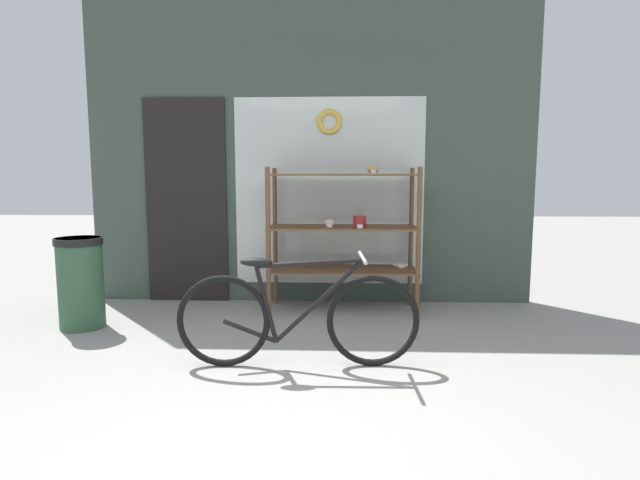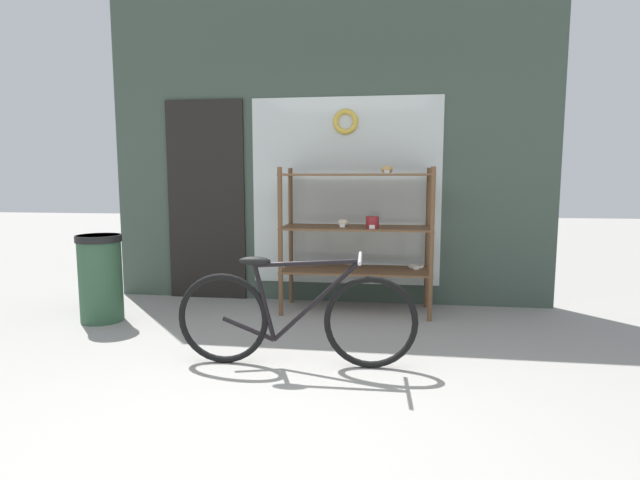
# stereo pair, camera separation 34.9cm
# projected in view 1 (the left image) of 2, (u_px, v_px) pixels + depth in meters

# --- Properties ---
(ground_plane) EXTENTS (30.00, 30.00, 0.00)m
(ground_plane) POSITION_uv_depth(u_px,v_px,m) (276.00, 440.00, 2.46)
(ground_plane) COLOR gray
(storefront_facade) EXTENTS (4.57, 0.13, 3.20)m
(storefront_facade) POSITION_uv_depth(u_px,v_px,m) (306.00, 152.00, 5.11)
(storefront_facade) COLOR #3D4C42
(storefront_facade) RESTS_ON ground_plane
(display_case) EXTENTS (1.42, 0.54, 1.40)m
(display_case) POSITION_uv_depth(u_px,v_px,m) (344.00, 227.00, 4.79)
(display_case) COLOR brown
(display_case) RESTS_ON ground_plane
(bicycle) EXTENTS (1.66, 0.46, 0.77)m
(bicycle) POSITION_uv_depth(u_px,v_px,m) (297.00, 317.00, 3.40)
(bicycle) COLOR black
(bicycle) RESTS_ON ground_plane
(trash_bin) EXTENTS (0.39, 0.39, 0.79)m
(trash_bin) POSITION_uv_depth(u_px,v_px,m) (81.00, 280.00, 4.28)
(trash_bin) COLOR #2D5138
(trash_bin) RESTS_ON ground_plane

